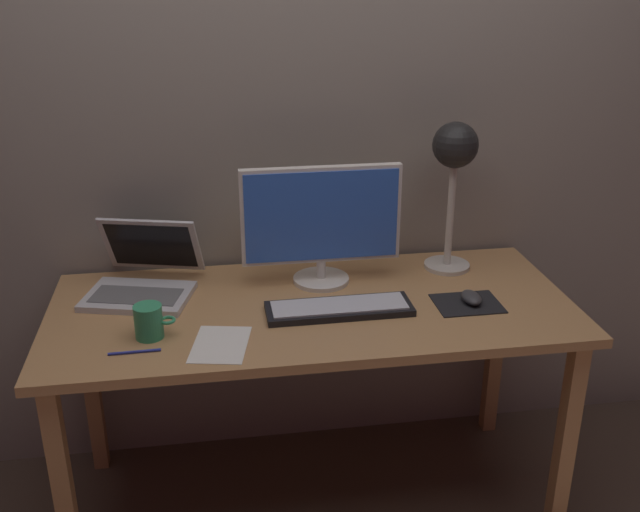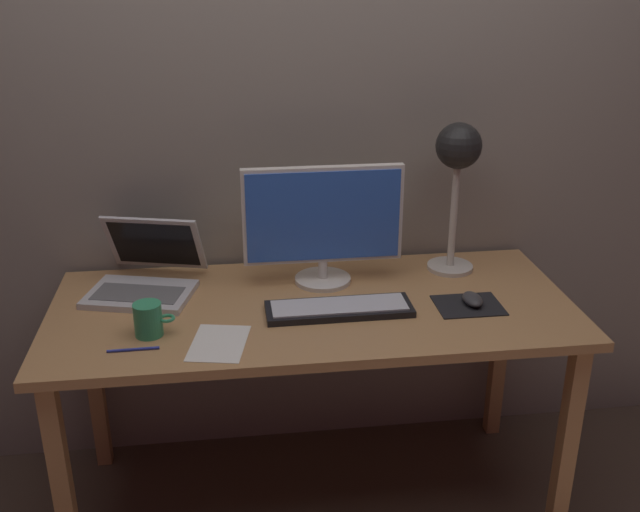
{
  "view_description": "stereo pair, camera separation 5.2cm",
  "coord_description": "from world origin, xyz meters",
  "px_view_note": "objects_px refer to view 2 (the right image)",
  "views": [
    {
      "loc": [
        -0.29,
        -2.0,
        1.74
      ],
      "look_at": [
        0.02,
        -0.05,
        0.92
      ],
      "focal_mm": 41.07,
      "sensor_mm": 36.0,
      "label": 1
    },
    {
      "loc": [
        -0.24,
        -2.01,
        1.74
      ],
      "look_at": [
        0.02,
        -0.05,
        0.92
      ],
      "focal_mm": 41.07,
      "sensor_mm": 36.0,
      "label": 2
    }
  ],
  "objects_px": {
    "coffee_mug": "(149,319)",
    "pen": "(133,349)",
    "desk_lamp": "(458,161)",
    "mouse": "(473,299)",
    "laptop": "(147,270)",
    "monitor": "(323,221)",
    "keyboard_main": "(339,308)"
  },
  "relations": [
    {
      "from": "laptop",
      "to": "desk_lamp",
      "type": "xyz_separation_m",
      "value": [
        1.01,
        0.02,
        0.32
      ]
    },
    {
      "from": "monitor",
      "to": "keyboard_main",
      "type": "bearing_deg",
      "value": -85.17
    },
    {
      "from": "coffee_mug",
      "to": "monitor",
      "type": "bearing_deg",
      "value": 28.98
    },
    {
      "from": "laptop",
      "to": "pen",
      "type": "relative_size",
      "value": 2.85
    },
    {
      "from": "coffee_mug",
      "to": "pen",
      "type": "xyz_separation_m",
      "value": [
        -0.04,
        -0.09,
        -0.04
      ]
    },
    {
      "from": "laptop",
      "to": "pen",
      "type": "distance_m",
      "value": 0.42
    },
    {
      "from": "monitor",
      "to": "laptop",
      "type": "xyz_separation_m",
      "value": [
        -0.56,
        0.03,
        -0.15
      ]
    },
    {
      "from": "laptop",
      "to": "desk_lamp",
      "type": "distance_m",
      "value": 1.06
    },
    {
      "from": "desk_lamp",
      "to": "mouse",
      "type": "xyz_separation_m",
      "value": [
        -0.01,
        -0.28,
        -0.36
      ]
    },
    {
      "from": "mouse",
      "to": "pen",
      "type": "xyz_separation_m",
      "value": [
        -1.0,
        -0.15,
        -0.02
      ]
    },
    {
      "from": "coffee_mug",
      "to": "desk_lamp",
      "type": "bearing_deg",
      "value": 19.37
    },
    {
      "from": "desk_lamp",
      "to": "pen",
      "type": "xyz_separation_m",
      "value": [
        -1.02,
        -0.43,
        -0.37
      ]
    },
    {
      "from": "desk_lamp",
      "to": "mouse",
      "type": "height_order",
      "value": "desk_lamp"
    },
    {
      "from": "coffee_mug",
      "to": "pen",
      "type": "height_order",
      "value": "coffee_mug"
    },
    {
      "from": "pen",
      "to": "monitor",
      "type": "bearing_deg",
      "value": 33.75
    },
    {
      "from": "mouse",
      "to": "coffee_mug",
      "type": "relative_size",
      "value": 0.84
    },
    {
      "from": "monitor",
      "to": "keyboard_main",
      "type": "relative_size",
      "value": 1.16
    },
    {
      "from": "keyboard_main",
      "to": "laptop",
      "type": "height_order",
      "value": "laptop"
    },
    {
      "from": "desk_lamp",
      "to": "mouse",
      "type": "distance_m",
      "value": 0.45
    },
    {
      "from": "mouse",
      "to": "pen",
      "type": "bearing_deg",
      "value": -171.48
    },
    {
      "from": "monitor",
      "to": "pen",
      "type": "bearing_deg",
      "value": -146.25
    },
    {
      "from": "keyboard_main",
      "to": "desk_lamp",
      "type": "xyz_separation_m",
      "value": [
        0.43,
        0.27,
        0.37
      ]
    },
    {
      "from": "mouse",
      "to": "pen",
      "type": "distance_m",
      "value": 1.01
    },
    {
      "from": "mouse",
      "to": "coffee_mug",
      "type": "height_order",
      "value": "coffee_mug"
    },
    {
      "from": "keyboard_main",
      "to": "pen",
      "type": "height_order",
      "value": "keyboard_main"
    },
    {
      "from": "monitor",
      "to": "coffee_mug",
      "type": "relative_size",
      "value": 4.46
    },
    {
      "from": "keyboard_main",
      "to": "coffee_mug",
      "type": "relative_size",
      "value": 3.85
    },
    {
      "from": "desk_lamp",
      "to": "pen",
      "type": "relative_size",
      "value": 3.59
    },
    {
      "from": "monitor",
      "to": "coffee_mug",
      "type": "height_order",
      "value": "monitor"
    },
    {
      "from": "pen",
      "to": "coffee_mug",
      "type": "bearing_deg",
      "value": 66.21
    },
    {
      "from": "keyboard_main",
      "to": "desk_lamp",
      "type": "bearing_deg",
      "value": 32.71
    },
    {
      "from": "monitor",
      "to": "pen",
      "type": "xyz_separation_m",
      "value": [
        -0.57,
        -0.38,
        -0.21
      ]
    }
  ]
}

